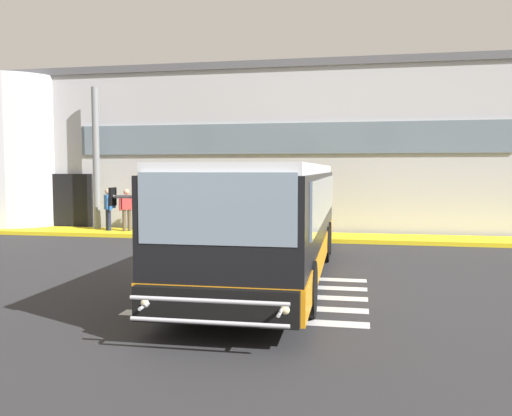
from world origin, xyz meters
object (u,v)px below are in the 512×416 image
passenger_near_column (109,206)px  bus_main_foreground (271,221)px  passenger_by_doorway (127,208)px  entry_support_column (96,158)px  passenger_at_curb_edge (147,207)px

passenger_near_column → bus_main_foreground: bearing=-42.1°
passenger_near_column → passenger_by_doorway: same height
bus_main_foreground → passenger_by_doorway: 9.77m
entry_support_column → bus_main_foreground: 11.53m
passenger_near_column → passenger_by_doorway: 0.80m
passenger_near_column → passenger_by_doorway: size_ratio=1.00×
bus_main_foreground → passenger_at_curb_edge: bus_main_foreground is taller
entry_support_column → passenger_near_column: 2.18m
passenger_near_column → entry_support_column: bearing=143.8°
bus_main_foreground → passenger_at_curb_edge: bearing=130.3°
passenger_by_doorway → bus_main_foreground: bearing=-44.9°
bus_main_foreground → entry_support_column: bearing=138.4°
passenger_near_column → passenger_at_curb_edge: same height
entry_support_column → passenger_at_curb_edge: 3.01m
entry_support_column → bus_main_foreground: entry_support_column is taller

